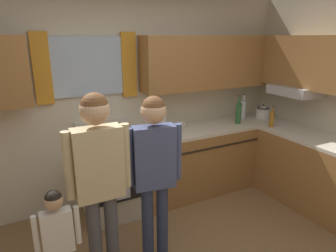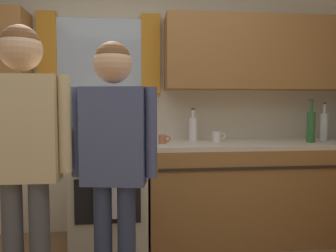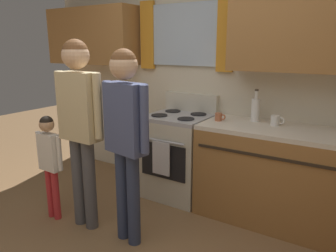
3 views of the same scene
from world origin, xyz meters
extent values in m
cube|color=beige|center=(0.00, 1.90, 1.30)|extent=(4.60, 0.10, 2.60)
cube|color=silver|center=(-0.40, 1.83, 1.73)|extent=(0.79, 0.03, 0.66)
cube|color=orange|center=(-0.89, 1.82, 1.73)|extent=(0.18, 0.04, 0.76)
cube|color=orange|center=(0.08, 1.82, 1.73)|extent=(0.18, 0.04, 0.76)
cube|color=#9E6B38|center=(-1.66, 1.69, 1.73)|extent=(1.28, 0.32, 0.68)
cube|color=#9E6B38|center=(1.17, 1.54, 0.43)|extent=(2.25, 0.62, 0.86)
cube|color=beige|center=(1.17, 1.54, 0.88)|extent=(2.25, 0.62, 0.04)
cube|color=#2D2319|center=(1.17, 1.23, 0.72)|extent=(2.13, 0.01, 0.02)
cube|color=beige|center=(-0.29, 1.54, 0.43)|extent=(0.64, 0.62, 0.86)
cube|color=black|center=(-0.29, 1.23, 0.48)|extent=(0.52, 0.01, 0.36)
cylinder|color=#ADADB2|center=(-0.29, 1.20, 0.70)|extent=(0.52, 0.02, 0.02)
cube|color=#ADADB2|center=(-0.29, 1.54, 0.88)|extent=(0.64, 0.62, 0.04)
cube|color=beige|center=(-0.29, 1.81, 1.00)|extent=(0.64, 0.08, 0.20)
cylinder|color=black|center=(-0.45, 1.40, 0.91)|extent=(0.17, 0.17, 0.01)
cylinder|color=black|center=(-0.13, 1.40, 0.91)|extent=(0.17, 0.17, 0.01)
cylinder|color=black|center=(-0.45, 1.68, 0.91)|extent=(0.17, 0.17, 0.01)
cylinder|color=black|center=(-0.13, 1.68, 0.91)|extent=(0.17, 0.17, 0.01)
cube|color=silver|center=(-0.29, 1.19, 0.52)|extent=(0.20, 0.02, 0.34)
cylinder|color=white|center=(0.48, 1.69, 1.01)|extent=(0.08, 0.08, 0.22)
cylinder|color=white|center=(0.48, 1.69, 1.16)|extent=(0.03, 0.03, 0.08)
cylinder|color=#3F382D|center=(0.48, 1.69, 1.21)|extent=(0.03, 0.03, 0.02)
cylinder|color=#B76642|center=(0.17, 1.52, 0.94)|extent=(0.07, 0.07, 0.08)
torus|color=#B76642|center=(0.21, 1.52, 0.94)|extent=(0.06, 0.01, 0.06)
cylinder|color=white|center=(0.69, 1.62, 0.95)|extent=(0.08, 0.08, 0.09)
torus|color=white|center=(0.74, 1.62, 0.95)|extent=(0.07, 0.01, 0.07)
cylinder|color=#4C4C51|center=(-0.61, 0.52, 0.41)|extent=(0.11, 0.11, 0.82)
cylinder|color=#4C4C51|center=(-0.75, 0.52, 0.41)|extent=(0.11, 0.11, 0.82)
cube|color=#D1BC8C|center=(-0.68, 0.52, 1.11)|extent=(0.38, 0.17, 0.58)
cylinder|color=#D1BC8C|center=(-0.45, 0.52, 1.14)|extent=(0.07, 0.07, 0.54)
cylinder|color=#D1BC8C|center=(-0.90, 0.52, 1.14)|extent=(0.07, 0.07, 0.54)
sphere|color=#DBAD84|center=(-0.68, 0.52, 1.54)|extent=(0.23, 0.23, 0.23)
sphere|color=brown|center=(-0.68, 0.52, 1.57)|extent=(0.21, 0.21, 0.21)
cylinder|color=#2D3856|center=(-0.12, 0.53, 0.39)|extent=(0.11, 0.11, 0.79)
cylinder|color=#2D3856|center=(-0.26, 0.56, 0.39)|extent=(0.11, 0.11, 0.79)
cube|color=#47517A|center=(-0.19, 0.54, 1.06)|extent=(0.38, 0.21, 0.56)
cylinder|color=#47517A|center=(0.02, 0.51, 1.09)|extent=(0.07, 0.07, 0.51)
cylinder|color=#47517A|center=(-0.40, 0.58, 1.09)|extent=(0.07, 0.07, 0.51)
sphere|color=#DBAD84|center=(-0.19, 0.54, 1.47)|extent=(0.22, 0.22, 0.22)
sphere|color=brown|center=(-0.19, 0.54, 1.50)|extent=(0.20, 0.20, 0.20)
cylinder|color=red|center=(-0.99, 0.45, 0.25)|extent=(0.07, 0.07, 0.49)
cylinder|color=red|center=(-1.08, 0.45, 0.25)|extent=(0.07, 0.07, 0.49)
cube|color=white|center=(-1.04, 0.45, 0.66)|extent=(0.23, 0.10, 0.35)
cylinder|color=white|center=(-0.89, 0.45, 0.68)|extent=(0.04, 0.04, 0.32)
cylinder|color=white|center=(-1.18, 0.45, 0.68)|extent=(0.04, 0.04, 0.32)
sphere|color=tan|center=(-1.04, 0.45, 0.93)|extent=(0.13, 0.13, 0.13)
sphere|color=black|center=(-1.04, 0.45, 0.94)|extent=(0.12, 0.12, 0.12)
camera|label=1|loc=(-1.19, -1.62, 2.05)|focal=32.00mm
camera|label=2|loc=(-0.06, -1.28, 1.24)|focal=33.92mm
camera|label=3|loc=(1.41, -1.35, 1.61)|focal=34.60mm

